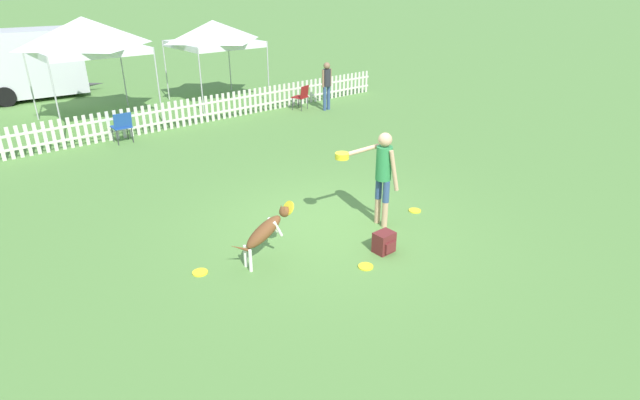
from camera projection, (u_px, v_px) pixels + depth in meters
The scene contains 14 objects.
ground_plane at pixel (333, 224), 9.24m from camera, with size 240.00×240.00×0.00m, color #5B8C42.
handler_person at pixel (381, 168), 8.75m from camera, with size 0.98×0.75×1.75m.
leaping_dog at pixel (266, 230), 7.75m from camera, with size 1.13×0.33×0.96m.
frisbee_near_handler at pixel (200, 272), 7.69m from camera, with size 0.24×0.24×0.02m.
frisbee_near_dog at pixel (415, 211), 9.73m from camera, with size 0.24×0.24×0.02m.
frisbee_midfield at pixel (366, 266), 7.85m from camera, with size 0.24×0.24×0.02m.
backpack_on_grass at pixel (384, 242), 8.22m from camera, with size 0.33×0.29×0.35m.
picket_fence at pixel (154, 118), 14.57m from camera, with size 17.74×0.04×0.83m.
folding_chair_blue_left at pixel (302, 95), 17.03m from camera, with size 0.56×0.57×0.83m.
folding_chair_center at pixel (122, 125), 13.54m from camera, with size 0.49×0.51×0.86m.
canopy_tent_main at pixel (213, 34), 17.49m from camera, with size 2.71×2.71×2.83m.
canopy_tent_secondary at pixel (84, 35), 14.78m from camera, with size 2.95×2.95×3.14m.
spectator_standing at pixel (327, 82), 16.82m from camera, with size 0.42×0.27×1.60m.
equipment_trailer at pixel (13, 64), 18.23m from camera, with size 5.36×2.47×2.45m.
Camera 1 is at (-5.52, -6.15, 4.17)m, focal length 28.00 mm.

